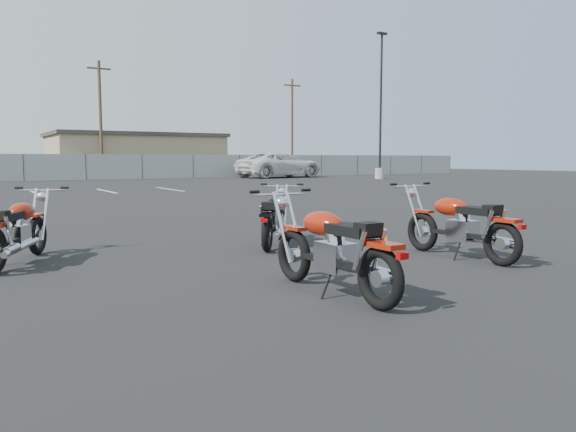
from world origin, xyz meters
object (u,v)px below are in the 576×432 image
motorcycle_second_black (274,218)px  white_van (280,158)px  motorcycle_third_red (334,249)px  motorcycle_rear_red (461,225)px  motorcycle_front_red (18,230)px

motorcycle_second_black → white_van: white_van is taller
motorcycle_third_red → motorcycle_rear_red: bearing=16.9°
motorcycle_front_red → motorcycle_second_black: bearing=-5.5°
motorcycle_second_black → white_van: size_ratio=0.23×
motorcycle_second_black → motorcycle_third_red: (-1.16, -3.38, 0.04)m
motorcycle_front_red → motorcycle_third_red: motorcycle_third_red is taller
motorcycle_third_red → white_van: bearing=61.1°
motorcycle_rear_red → white_van: white_van is taller
motorcycle_second_black → motorcycle_rear_red: motorcycle_rear_red is taller
motorcycle_front_red → white_van: 36.65m
motorcycle_second_black → white_van: 34.84m
motorcycle_rear_red → white_van: 36.21m
motorcycle_third_red → motorcycle_rear_red: 3.07m
motorcycle_third_red → white_van: white_van is taller
motorcycle_second_black → motorcycle_third_red: bearing=-108.9°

